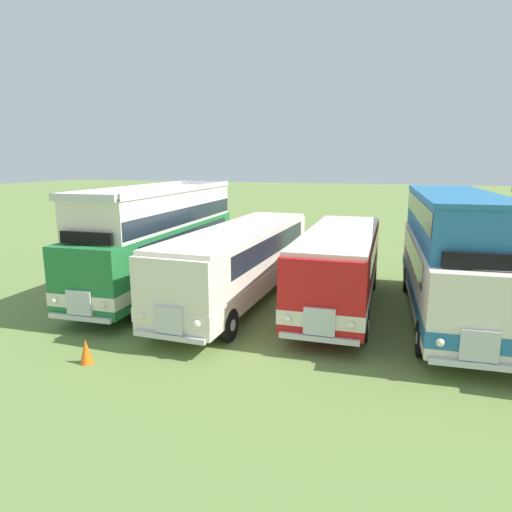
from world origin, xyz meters
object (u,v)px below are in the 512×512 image
at_px(bus_first_in_row, 162,236).
at_px(bus_third_in_row, 340,263).
at_px(cone_mid_row, 86,351).
at_px(bus_second_in_row, 241,258).
at_px(bus_fourth_in_row, 451,251).

height_order(bus_first_in_row, bus_third_in_row, bus_first_in_row).
xyz_separation_m(bus_first_in_row, cone_mid_row, (1.75, -7.41, -2.01)).
height_order(bus_first_in_row, cone_mid_row, bus_first_in_row).
relative_size(bus_third_in_row, cone_mid_row, 13.92).
relative_size(bus_second_in_row, bus_third_in_row, 1.17).
distance_m(bus_fourth_in_row, cone_mid_row, 12.33).
relative_size(bus_first_in_row, bus_third_in_row, 1.16).
xyz_separation_m(bus_third_in_row, cone_mid_row, (-5.97, -7.24, -1.40)).
xyz_separation_m(bus_first_in_row, bus_third_in_row, (7.73, -0.17, -0.61)).
bearing_deg(bus_fourth_in_row, bus_first_in_row, 178.68).
bearing_deg(cone_mid_row, bus_second_in_row, 72.85).
height_order(bus_second_in_row, bus_third_in_row, same).
bearing_deg(bus_fourth_in_row, bus_third_in_row, 178.54).
xyz_separation_m(bus_fourth_in_row, cone_mid_row, (-9.83, -7.14, -2.12)).
relative_size(bus_first_in_row, bus_second_in_row, 0.99).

